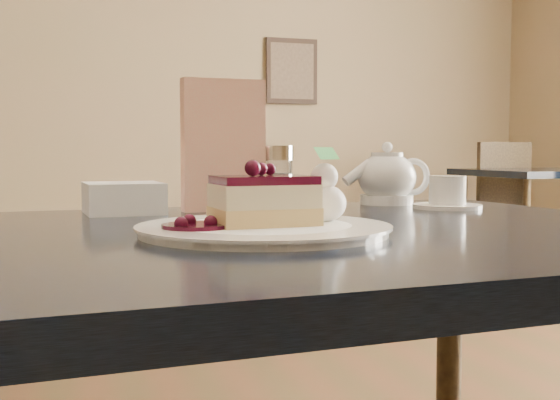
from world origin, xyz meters
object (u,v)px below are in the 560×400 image
object	(u,v)px
main_table	(251,291)
cheesecake_slice	(264,201)
bg_table_far_right	(548,277)
tea_set	(398,182)
dessert_plate	(264,230)

from	to	relation	value
main_table	cheesecake_slice	world-z (taller)	cheesecake_slice
main_table	bg_table_far_right	size ratio (longest dim) A/B	0.69
cheesecake_slice	tea_set	distance (m)	0.56
dessert_plate	cheesecake_slice	world-z (taller)	cheesecake_slice
dessert_plate	cheesecake_slice	bearing A→B (deg)	45.00
main_table	cheesecake_slice	bearing A→B (deg)	-90.00
tea_set	bg_table_far_right	xyz separation A→B (m)	(2.50, 2.63, -0.79)
bg_table_far_right	main_table	bearing A→B (deg)	-135.63
cheesecake_slice	tea_set	xyz separation A→B (m)	(0.40, 0.40, 0.00)
dessert_plate	bg_table_far_right	size ratio (longest dim) A/B	0.17
dessert_plate	bg_table_far_right	distance (m)	4.26
main_table	tea_set	distance (m)	0.55
main_table	tea_set	bearing A→B (deg)	37.11
tea_set	main_table	bearing A→B (deg)	-139.60
main_table	tea_set	size ratio (longest dim) A/B	5.29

